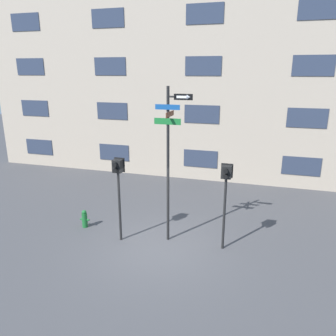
# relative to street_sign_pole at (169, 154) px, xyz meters

# --- Properties ---
(ground_plane) EXTENTS (60.00, 60.00, 0.00)m
(ground_plane) POSITION_rel_street_sign_pole_xyz_m (-0.22, -0.64, -2.96)
(ground_plane) COLOR #424244
(building_facade) EXTENTS (24.00, 0.63, 11.28)m
(building_facade) POSITION_rel_street_sign_pole_xyz_m (-0.22, 6.78, 2.68)
(building_facade) COLOR tan
(building_facade) RESTS_ON ground_plane
(street_sign_pole) EXTENTS (1.16, 0.81, 5.00)m
(street_sign_pole) POSITION_rel_street_sign_pole_xyz_m (0.00, 0.00, 0.00)
(street_sign_pole) COLOR black
(street_sign_pole) RESTS_ON ground_plane
(pedestrian_signal_left) EXTENTS (0.34, 0.40, 2.80)m
(pedestrian_signal_left) POSITION_rel_street_sign_pole_xyz_m (-1.55, -0.47, -0.78)
(pedestrian_signal_left) COLOR black
(pedestrian_signal_left) RESTS_ON ground_plane
(pedestrian_signal_right) EXTENTS (0.36, 0.40, 2.77)m
(pedestrian_signal_right) POSITION_rel_street_sign_pole_xyz_m (1.78, -0.07, -0.81)
(pedestrian_signal_right) COLOR black
(pedestrian_signal_right) RESTS_ON ground_plane
(fire_hydrant) EXTENTS (0.35, 0.19, 0.66)m
(fire_hydrant) POSITION_rel_street_sign_pole_xyz_m (-3.18, 0.03, -2.64)
(fire_hydrant) COLOR #196028
(fire_hydrant) RESTS_ON ground_plane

